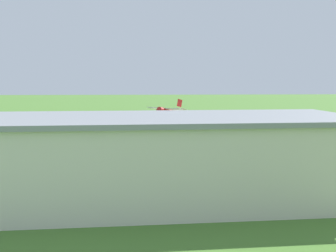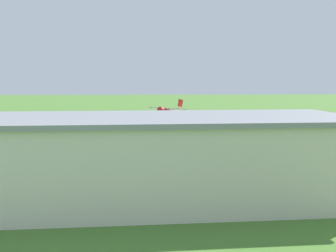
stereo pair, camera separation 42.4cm
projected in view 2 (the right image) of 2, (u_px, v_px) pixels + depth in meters
ground_plane at (174, 133)px, 69.29m from camera, size 400.00×400.00×0.00m
hangar at (161, 158)px, 30.24m from camera, size 29.17×12.79×6.29m
biplane at (170, 113)px, 70.18m from camera, size 7.22×7.23×4.22m
car_black at (271, 155)px, 44.38m from camera, size 2.16×4.62×1.58m
car_green at (43, 157)px, 42.87m from camera, size 2.66×4.78×1.62m
person_at_fence_line at (115, 150)px, 47.24m from camera, size 0.49×0.49×1.71m
person_by_parked_cars at (135, 152)px, 46.44m from camera, size 0.53×0.53×1.57m
person_beside_truck at (12, 159)px, 42.22m from camera, size 0.54×0.54×1.62m
person_watching_takeoff at (173, 152)px, 46.27m from camera, size 0.42×0.42×1.57m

